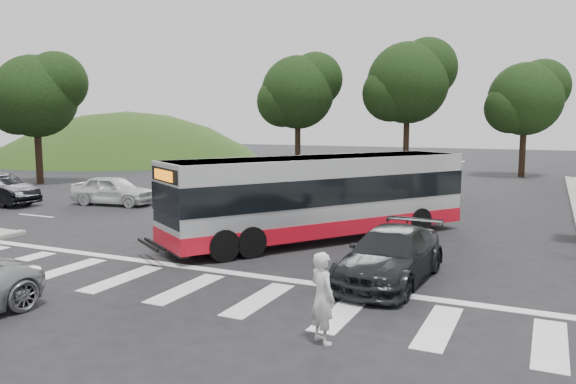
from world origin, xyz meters
The scene contains 11 objects.
ground centered at (0.00, 0.00, 0.00)m, with size 140.00×140.00×0.00m, color black.
hillside_nw centered at (-32.00, 30.00, 0.00)m, with size 44.00×44.00×10.00m, color #233C13.
crosswalk_ladder centered at (0.00, -5.00, 0.01)m, with size 18.00×2.60×0.01m, color silver.
tree_north_a centered at (-1.92, 26.07, 6.92)m, with size 6.60×6.15×10.17m.
tree_north_b centered at (6.07, 28.06, 5.66)m, with size 5.72×5.33×8.43m.
tree_north_c centered at (-9.92, 24.06, 6.29)m, with size 6.16×5.74×9.30m.
tree_west_a centered at (-21.93, 10.06, 5.66)m, with size 5.72×5.33×8.43m.
transit_bus centered at (0.83, 1.72, 1.42)m, with size 2.37×10.96×2.83m, color #A6A8AB, non-canonical shape.
pedestrian centered at (4.20, -6.69, 0.85)m, with size 0.62×0.41×1.70m, color silver.
dark_sedan centered at (4.31, -2.28, 0.67)m, with size 1.88×4.61×1.34m, color black.
west_car_white centered at (-11.23, 4.90, 0.71)m, with size 1.67×4.14×1.41m, color silver.
Camera 1 is at (7.81, -15.88, 4.04)m, focal length 35.00 mm.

